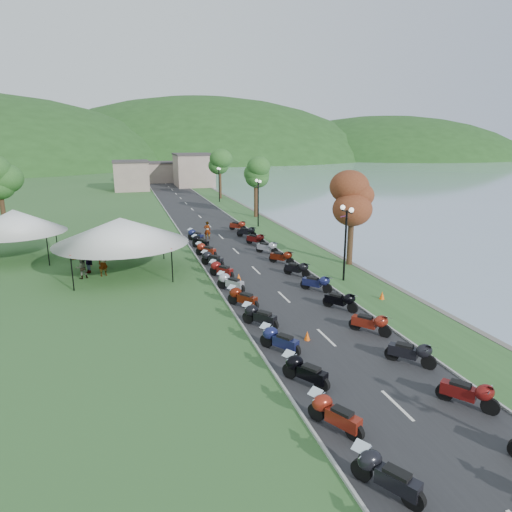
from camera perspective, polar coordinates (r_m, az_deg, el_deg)
ground at (r=15.58m, az=26.05°, el=-24.22°), size 400.00×400.00×0.00m
road at (r=50.24m, az=-5.87°, el=3.80°), size 7.00×120.00×0.02m
hills_backdrop at (r=208.92m, az=-14.32°, el=11.65°), size 360.00×120.00×76.00m
far_building at (r=94.03m, az=-12.37°, el=10.12°), size 18.00×16.00×5.00m
moto_row_left at (r=24.65m, az=-0.54°, el=-6.41°), size 2.60×40.52×1.10m
moto_row_right at (r=30.27m, az=6.21°, el=-2.45°), size 2.60×38.78×1.10m
vendor_tent_main at (r=33.41m, az=-16.39°, el=1.24°), size 6.20×6.20×4.00m
vendor_tent_side at (r=40.24m, az=-27.79°, el=2.34°), size 5.06×5.06×4.00m
tree_lakeside at (r=34.67m, az=11.87°, el=5.16°), size 2.79×2.79×7.75m
pedestrian_a at (r=33.65m, az=-18.45°, el=-2.36°), size 0.80×0.70×1.82m
pedestrian_b at (r=33.52m, az=-20.86°, el=-2.64°), size 0.86×0.67×1.55m
pedestrian_c at (r=34.71m, az=-20.23°, el=-2.00°), size 1.08×1.21×1.79m
traffic_cone_near at (r=22.19m, az=6.41°, el=-9.88°), size 0.30×0.30×0.47m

